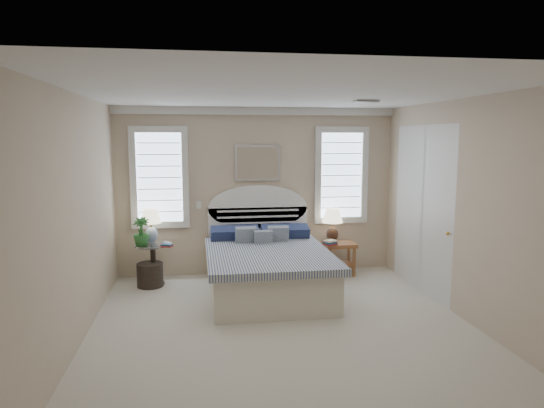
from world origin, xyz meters
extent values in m
cube|color=#BCB5A0|center=(0.00, 0.00, 0.00)|extent=(4.50, 5.00, 0.01)
cube|color=silver|center=(0.00, 0.00, 2.70)|extent=(4.50, 5.00, 0.01)
cube|color=#BCA78D|center=(0.00, 2.50, 1.35)|extent=(4.50, 0.02, 2.70)
cube|color=#BCA78D|center=(-2.25, 0.00, 1.35)|extent=(0.02, 5.00, 2.70)
cube|color=#BCA78D|center=(2.25, 0.00, 1.35)|extent=(0.02, 5.00, 2.70)
cube|color=silver|center=(0.00, 2.46, 2.64)|extent=(4.50, 0.08, 0.12)
cube|color=#B2B2B2|center=(1.20, 0.80, 2.68)|extent=(0.30, 0.20, 0.02)
cube|color=silver|center=(-0.95, 2.48, 1.15)|extent=(0.08, 0.01, 0.12)
cube|color=#C7DEFC|center=(-1.55, 2.48, 1.60)|extent=(0.90, 0.06, 1.60)
cube|color=#C7DEFC|center=(1.40, 2.48, 1.60)|extent=(0.90, 0.06, 1.60)
cube|color=silver|center=(0.00, 2.46, 1.82)|extent=(0.74, 0.04, 0.58)
cube|color=silver|center=(2.23, 1.20, 1.20)|extent=(0.02, 1.80, 2.40)
cube|color=silver|center=(0.00, 1.33, 0.28)|extent=(1.60, 2.10, 0.55)
cube|color=navy|center=(0.00, 1.28, 0.59)|extent=(1.72, 2.15, 0.10)
cube|color=white|center=(0.00, 2.44, 0.55)|extent=(1.62, 0.08, 1.10)
cube|color=navy|center=(-0.40, 2.16, 0.73)|extent=(0.75, 0.31, 0.23)
cube|color=navy|center=(0.40, 2.16, 0.73)|extent=(0.75, 0.31, 0.23)
cube|color=#395680|center=(-0.25, 1.93, 0.71)|extent=(0.33, 0.20, 0.34)
cube|color=#395680|center=(0.25, 1.93, 0.71)|extent=(0.33, 0.20, 0.34)
cube|color=#395680|center=(0.00, 1.83, 0.69)|extent=(0.28, 0.14, 0.29)
cylinder|color=black|center=(-1.65, 2.05, 0.01)|extent=(0.32, 0.32, 0.03)
cylinder|color=black|center=(-1.65, 2.05, 0.30)|extent=(0.08, 0.08, 0.60)
cylinder|color=silver|center=(-1.65, 2.05, 0.62)|extent=(0.56, 0.56, 0.02)
cube|color=#945630|center=(1.30, 2.15, 0.50)|extent=(0.50, 0.40, 0.06)
cube|color=#945630|center=(1.30, 2.15, 0.18)|extent=(0.44, 0.34, 0.03)
cube|color=#945630|center=(1.10, 2.00, 0.23)|extent=(0.04, 0.04, 0.47)
cube|color=#945630|center=(1.10, 2.30, 0.23)|extent=(0.04, 0.04, 0.47)
cube|color=#945630|center=(1.50, 2.00, 0.23)|extent=(0.04, 0.04, 0.47)
cube|color=#945630|center=(1.50, 2.30, 0.23)|extent=(0.04, 0.04, 0.47)
cylinder|color=black|center=(-1.70, 1.97, 0.18)|extent=(0.41, 0.41, 0.35)
cylinder|color=silver|center=(-1.68, 2.18, 0.64)|extent=(0.14, 0.14, 0.03)
ellipsoid|color=silver|center=(-1.68, 2.18, 0.75)|extent=(0.25, 0.25, 0.24)
cylinder|color=gold|center=(-1.68, 2.18, 0.90)|extent=(0.03, 0.03, 0.09)
cylinder|color=black|center=(1.20, 2.26, 0.54)|extent=(0.12, 0.12, 0.03)
ellipsoid|color=black|center=(1.20, 2.26, 0.65)|extent=(0.21, 0.21, 0.26)
cylinder|color=gold|center=(1.20, 2.26, 0.81)|extent=(0.03, 0.03, 0.09)
imported|color=#3A7B31|center=(-1.80, 1.93, 0.84)|extent=(0.27, 0.27, 0.43)
cube|color=maroon|center=(-1.43, 1.83, 0.64)|extent=(0.18, 0.16, 0.02)
cube|color=navy|center=(-1.43, 1.83, 0.66)|extent=(0.17, 0.15, 0.02)
cube|color=maroon|center=(1.10, 2.00, 0.54)|extent=(0.24, 0.21, 0.03)
cube|color=navy|center=(1.10, 2.00, 0.57)|extent=(0.23, 0.20, 0.03)
cube|color=beige|center=(1.10, 2.00, 0.60)|extent=(0.21, 0.19, 0.03)
camera|label=1|loc=(-0.96, -5.29, 2.23)|focal=32.00mm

